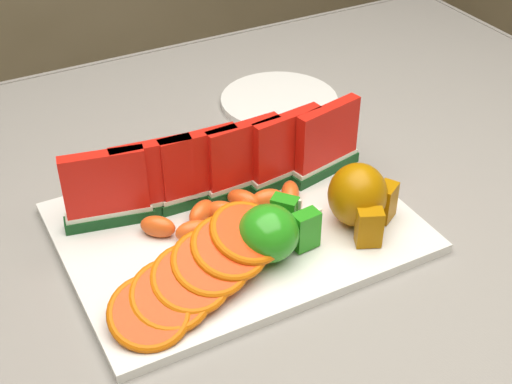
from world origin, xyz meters
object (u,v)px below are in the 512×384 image
(apple_cluster, at_px, (273,231))
(side_plate, at_px, (279,101))
(platter, at_px, (237,227))
(pear_cluster, at_px, (360,197))

(apple_cluster, distance_m, side_plate, 0.37)
(apple_cluster, bearing_deg, platter, 99.56)
(platter, distance_m, side_plate, 0.32)
(pear_cluster, bearing_deg, platter, 152.41)
(apple_cluster, height_order, pear_cluster, pear_cluster)
(apple_cluster, xyz_separation_m, side_plate, (0.19, 0.31, -0.04))
(platter, height_order, side_plate, platter)
(pear_cluster, relative_size, side_plate, 0.48)
(platter, xyz_separation_m, apple_cluster, (0.01, -0.07, 0.04))
(side_plate, bearing_deg, pear_cluster, -102.84)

